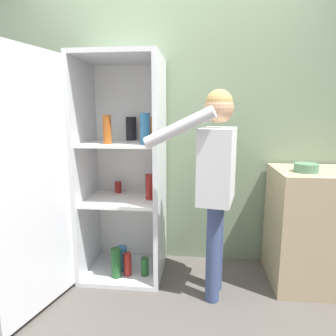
{
  "coord_description": "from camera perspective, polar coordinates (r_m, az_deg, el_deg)",
  "views": [
    {
      "loc": [
        0.26,
        -1.76,
        1.37
      ],
      "look_at": [
        0.0,
        0.63,
        0.93
      ],
      "focal_mm": 32.0,
      "sensor_mm": 36.0,
      "label": 1
    }
  ],
  "objects": [
    {
      "name": "ground_plane",
      "position": [
        2.25,
        -1.95,
        -27.26
      ],
      "size": [
        12.0,
        12.0,
        0.0
      ],
      "primitive_type": "plane",
      "color": "#4C4742"
    },
    {
      "name": "wall_back",
      "position": [
        2.76,
        0.74,
        8.35
      ],
      "size": [
        7.0,
        0.06,
        2.55
      ],
      "color": "gray",
      "rests_on": "ground_plane"
    },
    {
      "name": "refrigerator",
      "position": [
        2.46,
        -11.53,
        -0.92
      ],
      "size": [
        0.88,
        1.24,
        1.82
      ],
      "color": "silver",
      "rests_on": "ground_plane"
    },
    {
      "name": "person",
      "position": [
        2.17,
        9.12,
        -0.36
      ],
      "size": [
        0.66,
        0.53,
        1.54
      ],
      "color": "#384770",
      "rests_on": "ground_plane"
    },
    {
      "name": "counter",
      "position": [
        2.72,
        26.45,
        -10.12
      ],
      "size": [
        0.7,
        0.61,
        0.94
      ],
      "color": "tan",
      "rests_on": "ground_plane"
    },
    {
      "name": "bowl",
      "position": [
        2.47,
        24.82,
        0.05
      ],
      "size": [
        0.18,
        0.18,
        0.06
      ],
      "color": "#517F5B",
      "rests_on": "counter"
    }
  ]
}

